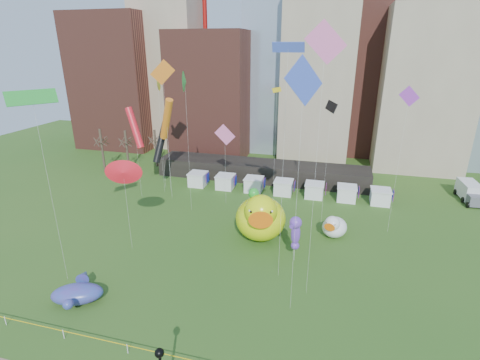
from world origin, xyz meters
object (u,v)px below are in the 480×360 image
(small_duck, at_px, (334,226))
(box_truck, at_px, (470,192))
(big_duck, at_px, (261,217))
(whale_inflatable, at_px, (78,292))
(seahorse_purple, at_px, (296,231))
(seahorse_green, at_px, (253,200))

(small_duck, height_order, box_truck, small_duck)
(big_duck, distance_m, whale_inflatable, 21.76)
(small_duck, relative_size, seahorse_purple, 0.82)
(small_duck, height_order, seahorse_green, seahorse_green)
(big_duck, xyz_separation_m, box_truck, (29.39, 20.44, -1.63))
(small_duck, bearing_deg, seahorse_green, -156.40)
(big_duck, distance_m, seahorse_green, 2.51)
(seahorse_purple, bearing_deg, small_duck, 78.09)
(small_duck, distance_m, seahorse_green, 10.75)
(seahorse_purple, xyz_separation_m, whale_inflatable, (-19.11, -12.27, -2.89))
(big_duck, height_order, seahorse_green, big_duck)
(small_duck, xyz_separation_m, seahorse_purple, (-4.18, -6.81, 2.38))
(seahorse_green, bearing_deg, small_duck, -4.67)
(small_duck, height_order, whale_inflatable, small_duck)
(seahorse_purple, distance_m, box_truck, 34.75)
(small_duck, relative_size, box_truck, 0.68)
(whale_inflatable, relative_size, box_truck, 0.89)
(big_duck, bearing_deg, small_duck, 6.01)
(box_truck, bearing_deg, small_duck, -142.71)
(big_duck, relative_size, seahorse_purple, 1.67)
(small_duck, bearing_deg, seahorse_purple, -104.58)
(big_duck, bearing_deg, whale_inflatable, -143.04)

